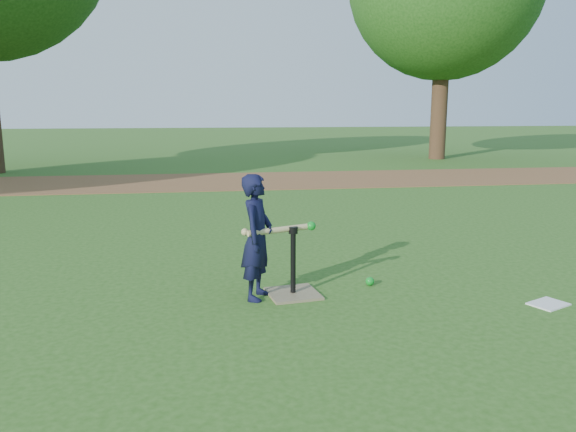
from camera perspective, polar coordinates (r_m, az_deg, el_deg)
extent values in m
plane|color=#285116|center=(5.24, 0.80, -7.07)|extent=(80.00, 80.00, 0.00)
cube|color=brown|center=(12.54, -4.77, 3.59)|extent=(24.00, 3.00, 0.01)
imported|color=black|center=(4.78, -3.15, -2.16)|extent=(0.39, 0.46, 1.08)
sphere|color=#0C861E|center=(5.28, 8.32, -6.58)|extent=(0.08, 0.08, 0.08)
cube|color=silver|center=(5.23, 24.94, -8.11)|extent=(0.37, 0.33, 0.01)
cube|color=#7C6D4F|center=(4.99, 0.52, -7.88)|extent=(0.49, 0.49, 0.02)
cylinder|color=black|center=(4.90, 0.52, -4.69)|extent=(0.05, 0.05, 0.55)
cylinder|color=black|center=(4.83, 0.53, -1.43)|extent=(0.08, 0.08, 0.06)
cylinder|color=tan|center=(4.79, -0.85, -1.42)|extent=(0.58, 0.26, 0.05)
sphere|color=tan|center=(4.72, -4.39, -1.63)|extent=(0.06, 0.06, 0.06)
sphere|color=#0C861E|center=(4.92, 2.38, -1.01)|extent=(0.08, 0.08, 0.08)
cylinder|color=#382316|center=(18.43, 15.12, 10.94)|extent=(0.50, 0.50, 3.42)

